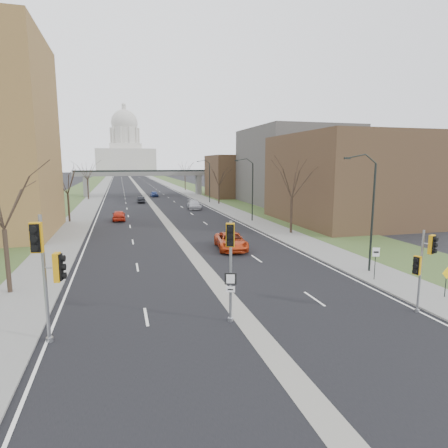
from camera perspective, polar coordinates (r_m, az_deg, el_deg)
name	(u,v)px	position (r m, az deg, el deg)	size (l,w,h in m)	color
ground	(247,322)	(20.08, 3.51, -14.64)	(700.00, 700.00, 0.00)	black
road_surface	(134,182)	(167.64, -13.53, 6.21)	(20.00, 600.00, 0.01)	black
median_strip	(134,182)	(167.64, -13.53, 6.21)	(1.20, 600.00, 0.02)	gray
sidewalk_right	(162,182)	(168.50, -9.43, 6.37)	(4.00, 600.00, 0.12)	gray
sidewalk_left	(105,182)	(167.64, -17.66, 6.05)	(4.00, 600.00, 0.12)	gray
grass_verge_right	(176,182)	(169.25, -7.40, 6.43)	(8.00, 600.00, 0.10)	#324921
grass_verge_left	(90,183)	(167.96, -19.71, 5.95)	(8.00, 600.00, 0.10)	#324921
commercial_block_near	(346,179)	(54.44, 18.11, 6.55)	(16.00, 20.00, 12.00)	#4F3925
commercial_block_mid	(295,166)	(77.25, 10.74, 8.62)	(18.00, 22.00, 15.00)	#4F4C48
commercial_block_far	(239,176)	(91.79, 2.28, 7.28)	(14.00, 14.00, 10.00)	#4F3925
pedestrian_bridge	(144,176)	(97.58, -12.07, 7.11)	(34.00, 3.00, 6.45)	slate
capitol	(126,151)	(337.55, -14.77, 10.72)	(48.00, 42.00, 55.75)	silver
streetlight_near	(365,180)	(28.92, 20.71, 6.33)	(2.61, 0.20, 8.70)	black
streetlight_mid	(247,172)	(52.21, 3.55, 7.94)	(2.61, 0.20, 8.70)	black
streetlight_far	(206,169)	(77.25, -2.82, 8.36)	(2.61, 0.20, 8.70)	black
tree_left_a	(0,188)	(26.31, -30.93, 4.69)	(7.20, 7.20, 9.40)	#382B21
tree_left_b	(67,177)	(55.80, -22.84, 6.58)	(6.75, 6.75, 8.81)	#382B21
tree_left_c	(87,168)	(89.61, -20.19, 7.99)	(7.65, 7.65, 9.99)	#382B21
tree_right_a	(292,176)	(43.74, 10.38, 7.14)	(7.20, 7.20, 9.40)	#382B21
tree_right_b	(219,175)	(74.84, -0.79, 7.48)	(6.30, 6.30, 8.22)	#382B21
tree_right_c	(185,167)	(113.95, -5.98, 8.65)	(7.65, 7.65, 9.99)	#382B21
signal_pole_left	(47,261)	(18.23, -25.39, -5.15)	(1.19, 1.01, 5.92)	gray
signal_pole_median	(230,254)	(18.63, 0.99, -4.56)	(0.73, 0.88, 5.29)	gray
signal_pole_right	(423,260)	(22.68, 28.09, -4.89)	(1.05, 0.77, 4.61)	gray
speed_limit_sign	(375,258)	(27.98, 22.08, -4.77)	(0.47, 0.18, 2.27)	black
warning_sign	(446,278)	(26.35, 30.77, -7.02)	(0.73, 0.06, 1.87)	black
car_left_near	(119,215)	(55.59, -15.72, 1.28)	(1.79, 4.45, 1.52)	red
car_left_far	(141,200)	(79.65, -12.58, 3.64)	(1.40, 4.02, 1.32)	black
car_right_near	(231,241)	(35.69, 1.06, -2.62)	(2.62, 5.68, 1.58)	#BF3914
car_right_mid	(194,205)	(67.27, -4.58, 2.93)	(2.14, 5.27, 1.53)	#B1B2B9
car_right_far	(154,194)	(93.77, -10.60, 4.53)	(1.61, 4.00, 1.36)	navy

